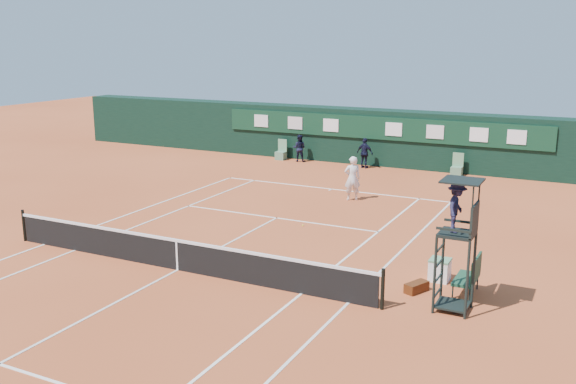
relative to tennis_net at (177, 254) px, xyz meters
The scene contains 14 objects.
ground 0.51m from the tennis_net, ahead, with size 90.00×90.00×0.00m, color #C5592E.
court_lines 0.50m from the tennis_net, ahead, with size 11.05×23.85×0.01m.
tennis_net is the anchor object (origin of this frame).
back_wall 18.77m from the tennis_net, 90.00° to the left, with size 40.00×1.65×3.00m.
linesman_chair_left 18.33m from the tennis_net, 107.46° to the left, with size 0.55×0.50×1.15m.
linesman_chair_right 18.05m from the tennis_net, 75.57° to the left, with size 0.55×0.50×1.15m.
umpire_chair 8.28m from the tennis_net, ahead, with size 0.96×0.95×3.42m.
player_bench 8.44m from the tennis_net, 13.24° to the left, with size 0.55×1.20×1.10m.
tennis_bag 7.05m from the tennis_net, 12.65° to the left, with size 0.32×0.72×0.27m, color black.
cooler 7.70m from the tennis_net, 20.34° to the left, with size 0.57×0.57×0.65m.
tennis_ball 6.04m from the tennis_net, 76.77° to the left, with size 0.06×0.06×0.06m, color #EEF038.
player 10.52m from the tennis_net, 81.41° to the left, with size 0.70×0.46×1.91m, color silver.
ball_kid_left 17.93m from the tennis_net, 103.90° to the left, with size 0.74×0.58×1.52m, color black.
ball_kid_right 17.26m from the tennis_net, 91.17° to the left, with size 0.95×0.40×1.63m, color black.
Camera 1 is at (11.09, -14.75, 6.76)m, focal length 40.00 mm.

